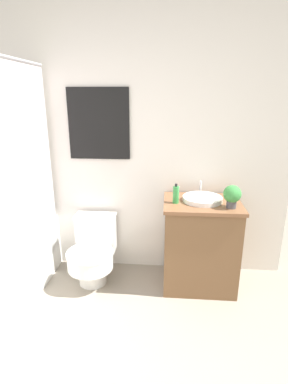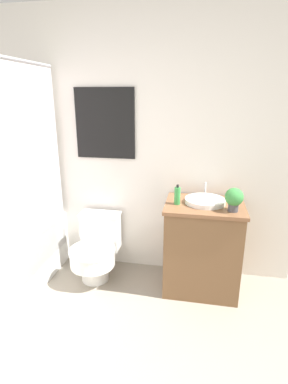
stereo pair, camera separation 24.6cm
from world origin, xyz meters
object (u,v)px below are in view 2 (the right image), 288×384
object	(u,v)px
toilet	(96,249)
potted_plant	(234,198)
soap_bottle	(177,196)
sink	(205,201)

from	to	relation	value
toilet	potted_plant	bearing A→B (deg)	-5.56
soap_bottle	potted_plant	distance (m)	0.47
toilet	soap_bottle	xyz separation A→B (m)	(0.77, -0.04, 0.61)
sink	potted_plant	distance (m)	0.28
potted_plant	toilet	bearing A→B (deg)	174.44
sink	potted_plant	xyz separation A→B (m)	(0.22, -0.15, 0.09)
toilet	potted_plant	xyz separation A→B (m)	(1.22, -0.12, 0.64)
soap_bottle	toilet	bearing A→B (deg)	177.28
toilet	sink	world-z (taller)	sink
sink	toilet	bearing A→B (deg)	-178.10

